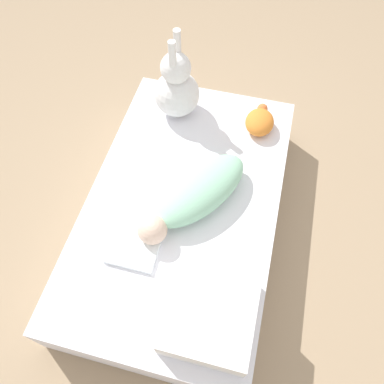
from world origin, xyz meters
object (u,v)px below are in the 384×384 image
at_px(pillow, 210,314).
at_px(bunny_plush, 177,88).
at_px(swaddled_baby, 196,194).
at_px(turtle_plush, 260,121).

xyz_separation_m(pillow, bunny_plush, (0.91, 0.37, 0.09)).
bearing_deg(bunny_plush, pillow, -158.03).
distance_m(swaddled_baby, turtle_plush, 0.50).
height_order(pillow, turtle_plush, pillow).
relative_size(swaddled_baby, bunny_plush, 1.26).
xyz_separation_m(swaddled_baby, pillow, (-0.44, -0.16, -0.01)).
bearing_deg(swaddled_baby, pillow, 52.58).
bearing_deg(bunny_plush, swaddled_baby, -156.37).
distance_m(bunny_plush, turtle_plush, 0.41).
height_order(bunny_plush, turtle_plush, bunny_plush).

